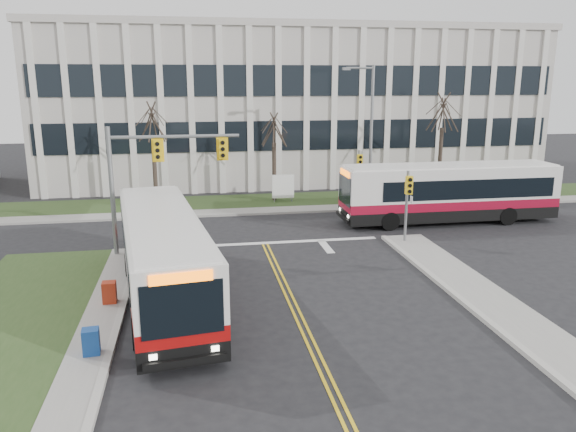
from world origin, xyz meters
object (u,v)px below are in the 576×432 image
Objects in this scene: directory_sign at (283,187)px; bus_main at (163,259)px; newspaper_box_red at (110,294)px; streetlight at (369,128)px; newspaper_box_blue at (91,344)px; bus_cross at (449,194)px.

bus_main is at bearing -114.18° from directory_sign.
streetlight is at bearing 44.17° from newspaper_box_red.
bus_main is 12.95× the size of newspaper_box_blue.
streetlight is 6.96m from directory_sign.
newspaper_box_blue is 4.12m from newspaper_box_red.
streetlight is 7.23m from bus_cross.
bus_cross is 13.35× the size of newspaper_box_blue.
newspaper_box_blue is (-14.83, -19.36, -4.72)m from streetlight.
newspaper_box_blue is 1.00× the size of newspaper_box_red.
newspaper_box_blue is at bearing -127.45° from streetlight.
bus_cross is 20.66m from newspaper_box_red.
directory_sign is 22.67m from newspaper_box_blue.
newspaper_box_blue is at bearing -122.15° from bus_main.
bus_cross is (16.13, 9.56, 0.05)m from bus_main.
newspaper_box_blue is at bearing -91.62° from newspaper_box_red.
directory_sign is at bearing 58.11° from bus_main.
newspaper_box_red is (-18.13, -9.84, -1.22)m from bus_cross.
bus_main is 12.95× the size of newspaper_box_red.
bus_main is at bearing 6.46° from newspaper_box_red.
newspaper_box_blue is (-2.00, -4.40, -1.16)m from bus_main.
bus_cross is at bearing 26.88° from newspaper_box_red.
bus_main is (-7.30, -16.26, 0.47)m from directory_sign.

